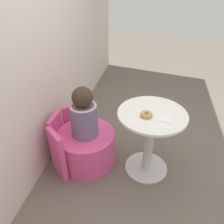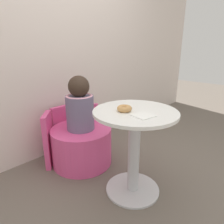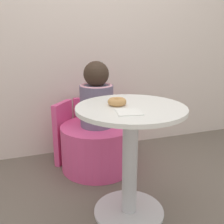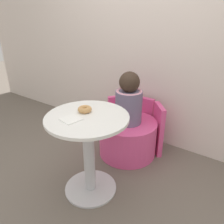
{
  "view_description": "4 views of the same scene",
  "coord_description": "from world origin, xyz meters",
  "px_view_note": "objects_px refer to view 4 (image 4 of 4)",
  "views": [
    {
      "loc": [
        -1.73,
        0.02,
        1.85
      ],
      "look_at": [
        0.03,
        0.39,
        0.68
      ],
      "focal_mm": 35.0,
      "sensor_mm": 36.0,
      "label": 1
    },
    {
      "loc": [
        -1.17,
        -0.87,
        1.2
      ],
      "look_at": [
        0.04,
        0.28,
        0.65
      ],
      "focal_mm": 32.0,
      "sensor_mm": 36.0,
      "label": 2
    },
    {
      "loc": [
        -0.59,
        -1.37,
        1.13
      ],
      "look_at": [
        -0.01,
        0.29,
        0.62
      ],
      "focal_mm": 42.0,
      "sensor_mm": 36.0,
      "label": 3
    },
    {
      "loc": [
        1.03,
        -1.13,
        1.46
      ],
      "look_at": [
        0.03,
        0.31,
        0.66
      ],
      "focal_mm": 35.0,
      "sensor_mm": 36.0,
      "label": 4
    }
  ],
  "objects_px": {
    "child_figure": "(129,100)",
    "donut": "(85,109)",
    "tub_chair": "(128,137)",
    "round_table": "(88,144)"
  },
  "relations": [
    {
      "from": "child_figure",
      "to": "donut",
      "type": "height_order",
      "value": "child_figure"
    },
    {
      "from": "tub_chair",
      "to": "child_figure",
      "type": "bearing_deg",
      "value": 75.96
    },
    {
      "from": "round_table",
      "to": "donut",
      "type": "relative_size",
      "value": 6.48
    },
    {
      "from": "round_table",
      "to": "tub_chair",
      "type": "height_order",
      "value": "round_table"
    },
    {
      "from": "round_table",
      "to": "child_figure",
      "type": "xyz_separation_m",
      "value": [
        -0.02,
        0.68,
        0.16
      ]
    },
    {
      "from": "round_table",
      "to": "child_figure",
      "type": "height_order",
      "value": "child_figure"
    },
    {
      "from": "child_figure",
      "to": "donut",
      "type": "bearing_deg",
      "value": -94.33
    },
    {
      "from": "round_table",
      "to": "donut",
      "type": "height_order",
      "value": "donut"
    },
    {
      "from": "round_table",
      "to": "donut",
      "type": "xyz_separation_m",
      "value": [
        -0.07,
        0.06,
        0.27
      ]
    },
    {
      "from": "round_table",
      "to": "tub_chair",
      "type": "distance_m",
      "value": 0.73
    }
  ]
}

